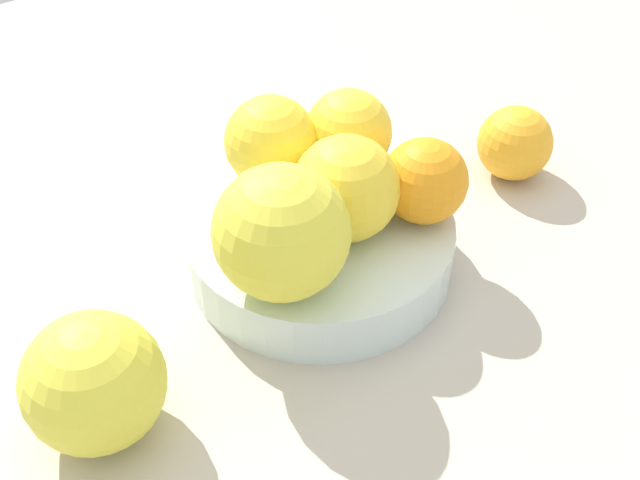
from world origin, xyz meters
The scene contains 9 objects.
ground_plane centered at (0.00, 0.00, -1.00)cm, with size 110.00×110.00×2.00cm, color #BCB29E.
fruit_bowl centered at (0.00, 0.00, 1.85)cm, with size 19.05×19.05×3.91cm.
orange_in_bowl_0 centered at (1.56, 1.01, 7.57)cm, with size 7.31×7.31×7.31cm, color yellow.
orange_in_bowl_1 centered at (3.49, -5.31, 8.25)cm, with size 8.68×8.68×8.68cm, color yellow.
orange_in_bowl_2 centered at (-4.14, 5.42, 7.15)cm, with size 6.47×6.47×6.47cm, color yellow.
orange_in_bowl_3 centered at (3.32, 6.43, 6.93)cm, with size 6.03×6.03×6.03cm, color orange.
orange_in_bowl_4 centered at (-6.17, -0.35, 7.31)cm, with size 6.79×6.79×6.79cm, color yellow.
orange_loose_0 centered at (4.30, -18.71, 4.18)cm, with size 8.36×8.36×8.36cm, color yellow.
orange_loose_1 centered at (-0.04, 19.19, 3.04)cm, with size 6.08×6.08×6.08cm, color #F9A823.
Camera 1 is at (35.77, -24.93, 41.30)cm, focal length 46.07 mm.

